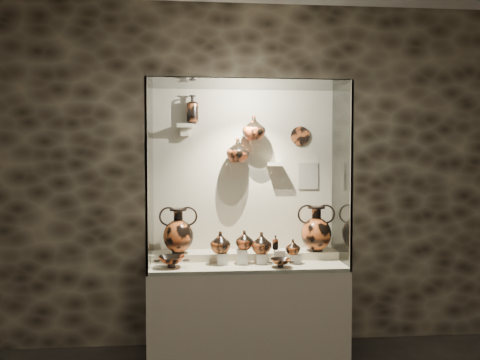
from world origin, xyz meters
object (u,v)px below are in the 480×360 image
(kylix_right, at_px, (281,262))
(ovoid_vase_a, at_px, (238,150))
(amphora_right, at_px, (316,229))
(lekythos_small, at_px, (275,242))
(jug_e, at_px, (293,247))
(kylix_left, at_px, (171,261))
(amphora_left, at_px, (178,231))
(jug_c, at_px, (261,243))
(jug_b, at_px, (244,240))
(jug_a, at_px, (220,242))
(ovoid_vase_b, at_px, (254,128))
(lekythos_tall, at_px, (193,108))

(kylix_right, xyz_separation_m, ovoid_vase_a, (-0.33, 0.38, 0.95))
(amphora_right, relative_size, kylix_right, 1.89)
(lekythos_small, bearing_deg, jug_e, -30.32)
(jug_e, xyz_separation_m, kylix_left, (-1.05, -0.06, -0.09))
(amphora_left, distance_m, jug_c, 0.75)
(jug_b, bearing_deg, lekythos_small, -14.21)
(jug_b, height_order, ovoid_vase_a, ovoid_vase_a)
(jug_a, bearing_deg, ovoid_vase_b, 37.78)
(jug_b, xyz_separation_m, jug_c, (0.15, 0.00, -0.03))
(jug_e, xyz_separation_m, lekythos_tall, (-0.87, 0.30, 1.24))
(ovoid_vase_a, relative_size, ovoid_vase_b, 0.98)
(jug_a, distance_m, jug_c, 0.36)
(jug_e, xyz_separation_m, kylix_right, (-0.13, -0.13, -0.10))
(kylix_right, bearing_deg, lekythos_tall, 126.10)
(jug_a, xyz_separation_m, jug_c, (0.36, 0.00, -0.01))
(kylix_right, bearing_deg, amphora_right, 15.71)
(amphora_left, height_order, jug_b, amphora_left)
(jug_b, bearing_deg, ovoid_vase_b, 50.28)
(amphora_right, xyz_separation_m, kylix_right, (-0.39, -0.32, -0.23))
(kylix_left, bearing_deg, amphora_right, 3.46)
(amphora_right, relative_size, lekythos_tall, 1.42)
(jug_a, xyz_separation_m, lekythos_small, (0.48, -0.00, -0.00))
(jug_e, bearing_deg, amphora_left, 147.87)
(jug_b, relative_size, lekythos_small, 1.15)
(amphora_left, height_order, jug_a, amphora_left)
(kylix_left, relative_size, kylix_right, 1.32)
(amphora_left, distance_m, jug_e, 1.03)
(kylix_right, relative_size, ovoid_vase_b, 0.99)
(jug_c, bearing_deg, jug_b, -177.62)
(lekythos_tall, bearing_deg, amphora_left, -147.47)
(jug_a, bearing_deg, amphora_left, 159.58)
(kylix_left, distance_m, ovoid_vase_b, 1.39)
(jug_a, height_order, jug_c, jug_a)
(jug_b, distance_m, ovoid_vase_a, 0.82)
(jug_e, height_order, ovoid_vase_b, ovoid_vase_b)
(lekythos_small, bearing_deg, amphora_left, 148.17)
(jug_c, relative_size, kylix_left, 0.64)
(amphora_right, xyz_separation_m, lekythos_tall, (-1.13, 0.11, 1.11))
(lekythos_tall, bearing_deg, lekythos_small, -26.79)
(amphora_left, bearing_deg, jug_b, -15.78)
(lekythos_tall, height_order, ovoid_vase_b, lekythos_tall)
(lekythos_small, distance_m, lekythos_tall, 1.42)
(jug_a, xyz_separation_m, lekythos_tall, (-0.24, 0.27, 1.19))
(jug_b, xyz_separation_m, lekythos_tall, (-0.45, 0.27, 1.17))
(ovoid_vase_a, bearing_deg, amphora_right, 18.55)
(kylix_left, xyz_separation_m, ovoid_vase_a, (0.59, 0.31, 0.94))
(amphora_right, distance_m, lekythos_tall, 1.58)
(jug_a, distance_m, ovoid_vase_a, 0.85)
(jug_e, distance_m, lekythos_tall, 1.54)
(jug_e, relative_size, ovoid_vase_b, 0.60)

